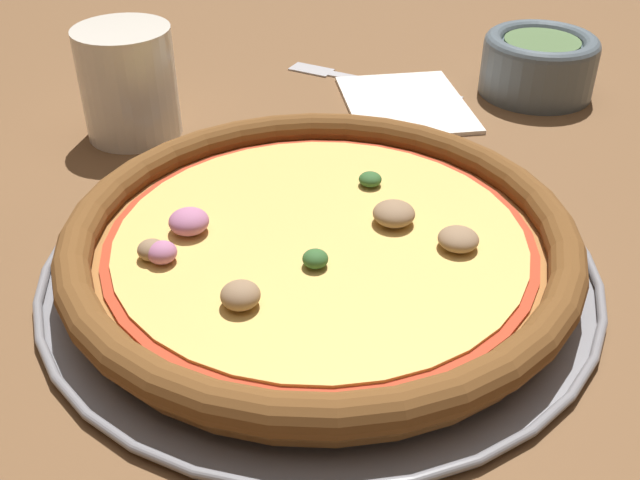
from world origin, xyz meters
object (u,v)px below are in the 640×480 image
Objects in this scene: drinking_cup at (128,83)px; pizza_tray at (320,264)px; pizza at (320,240)px; bowl_far at (539,62)px; napkin at (406,102)px; fork at (363,79)px.

pizza_tray is at bearing -121.34° from drinking_cup.
pizza is 3.52× the size of drinking_cup.
bowl_far is 0.14m from napkin.
pizza is 0.28m from napkin.
napkin is 0.94× the size of fork.
bowl_far reaches higher than fork.
bowl_far is at bearing -16.25° from pizza.
fork is (0.32, 0.07, -0.00)m from pizza_tray.
bowl_far is 1.15× the size of drinking_cup.
pizza_tray reaches higher than fork.
pizza reaches higher than pizza_tray.
pizza is at bearing 163.75° from bowl_far.
pizza is 3.06× the size of bowl_far.
napkin is (0.14, -0.21, -0.04)m from drinking_cup.
fork is (0.32, 0.07, -0.02)m from pizza.
fork is (0.18, -0.16, -0.05)m from drinking_cup.
bowl_far reaches higher than pizza.
napkin is 0.07m from fork.
pizza is at bearing 146.55° from pizza_tray.
bowl_far is (0.35, -0.10, 0.03)m from pizza_tray.
pizza is at bearing 109.84° from fork.
drinking_cup is 0.25m from fork.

